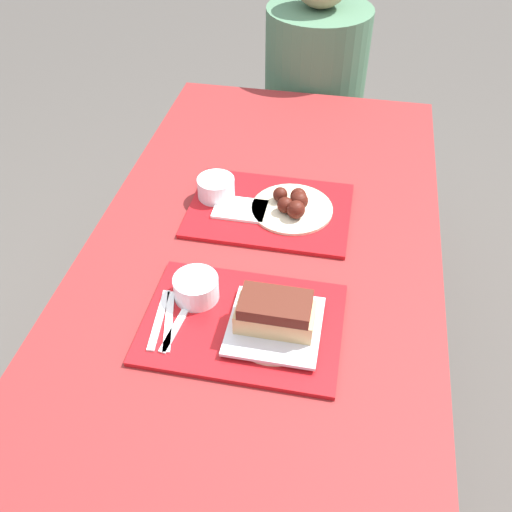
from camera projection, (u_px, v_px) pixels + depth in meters
ground_plane at (255, 443)px, 1.88m from camera, size 12.00×12.00×0.00m
picnic_table at (254, 301)px, 1.41m from camera, size 0.88×1.89×0.78m
picnic_bench_far at (307, 153)px, 2.45m from camera, size 0.84×0.28×0.47m
tray_near at (243, 323)px, 1.23m from camera, size 0.43×0.31×0.01m
tray_far at (270, 210)px, 1.52m from camera, size 0.43×0.31×0.01m
bowl_coleslaw_near at (196, 287)px, 1.26m from camera, size 0.10×0.10×0.06m
brisket_sandwich_plate at (275, 318)px, 1.19m from camera, size 0.19×0.19×0.09m
plastic_fork_near at (169, 321)px, 1.22m from camera, size 0.06×0.17×0.00m
plastic_knife_near at (179, 322)px, 1.22m from camera, size 0.04×0.17×0.00m
plastic_spoon_near at (159, 319)px, 1.23m from camera, size 0.03×0.17×0.00m
bowl_coleslaw_far at (216, 187)px, 1.54m from camera, size 0.10×0.10×0.06m
wings_plate_far at (293, 205)px, 1.50m from camera, size 0.22×0.22×0.06m
napkin_far at (240, 209)px, 1.51m from camera, size 0.14×0.10×0.01m
person_seated_across at (316, 69)px, 2.19m from camera, size 0.39×0.39×0.73m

